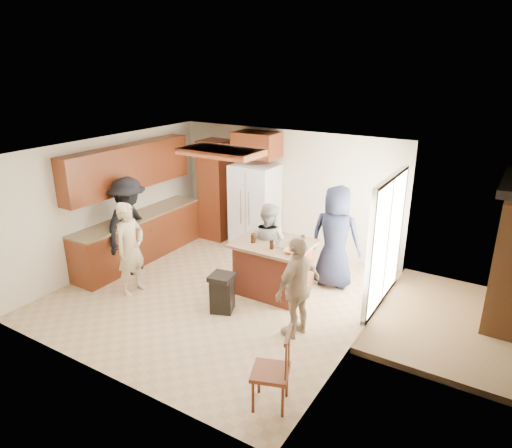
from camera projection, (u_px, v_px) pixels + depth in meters
The scene contains 12 objects.
person_front_left at pixel (130, 249), 7.69m from camera, with size 0.59×0.43×1.62m, color tan.
person_behind_left at pixel (268, 245), 7.96m from camera, with size 0.74×0.46×1.53m, color gray.
person_behind_right at pixel (336, 237), 7.90m from camera, with size 0.90×0.58×1.83m, color #191D32.
person_side_right at pixel (298, 287), 6.48m from camera, with size 0.90×0.46×1.53m, color tan.
person_counter at pixel (130, 226), 8.41m from camera, with size 1.19×0.55×1.84m, color black.
left_cabinetry at pixel (136, 214), 8.97m from camera, with size 0.64×3.00×2.30m.
back_wall_units at pixel (226, 179), 9.83m from camera, with size 1.80×0.60×2.45m.
refrigerator at pixel (255, 207), 9.55m from camera, with size 0.90×0.76×1.80m.
kitchen_island at pixel (273, 267), 7.79m from camera, with size 1.28×1.03×0.93m.
island_items at pixel (280, 244), 7.45m from camera, with size 0.90×0.68×0.15m.
trash_bin at pixel (222, 292), 7.26m from camera, with size 0.44×0.44×0.63m.
spindle_chair at pixel (272, 372), 5.21m from camera, with size 0.54×0.54×0.99m.
Camera 1 is at (4.19, -5.64, 3.82)m, focal length 32.00 mm.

